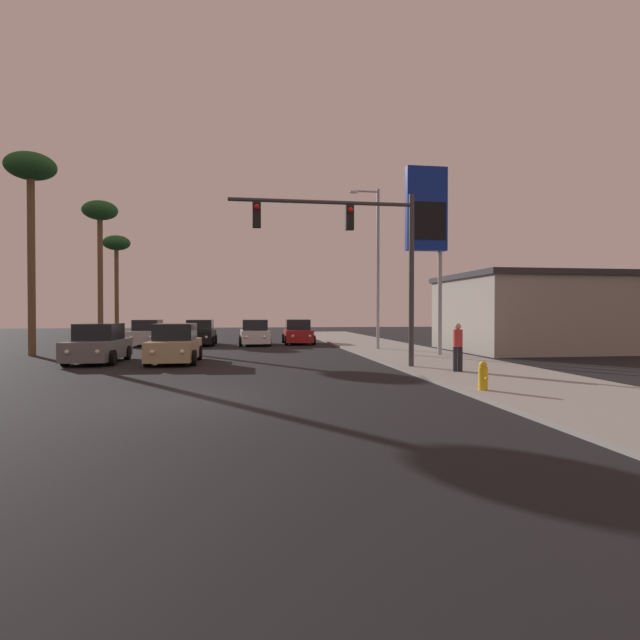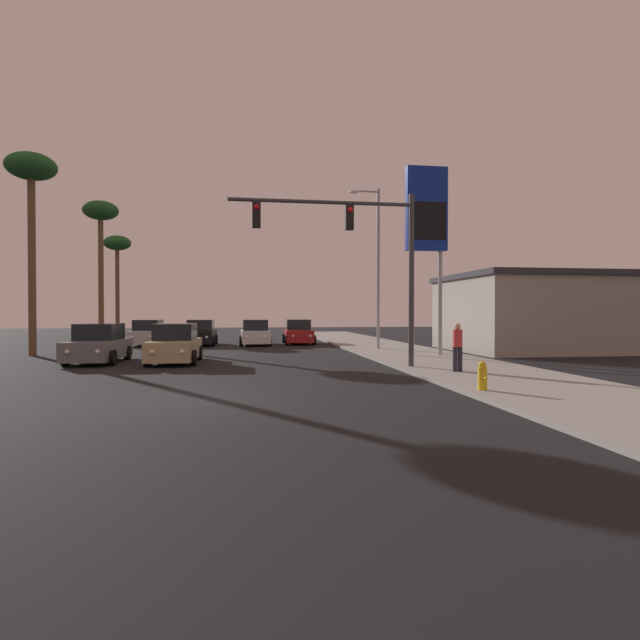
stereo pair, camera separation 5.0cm
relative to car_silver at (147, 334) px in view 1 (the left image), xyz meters
name	(u,v)px [view 1 (the left image)]	position (x,y,z in m)	size (l,w,h in m)	color
ground_plane	(192,399)	(5.05, -21.32, -0.76)	(120.00, 120.00, 0.00)	black
sidewalk_right	(419,357)	(14.55, -11.32, -0.70)	(5.00, 60.00, 0.12)	gray
building_gas_station	(542,313)	(23.05, -7.96, 1.40)	(10.30, 8.30, 4.30)	gray
car_silver	(147,334)	(0.00, 0.00, 0.00)	(2.04, 4.33, 1.68)	#B7B7BC
car_white	(255,334)	(6.98, -0.66, 0.00)	(2.04, 4.34, 1.68)	silver
car_grey	(98,345)	(0.12, -11.49, 0.00)	(2.04, 4.34, 1.68)	slate
car_black	(200,334)	(3.42, -0.34, 0.00)	(2.04, 4.32, 1.68)	black
car_tan	(175,345)	(3.38, -11.99, 0.00)	(2.04, 4.33, 1.68)	tan
car_red	(298,333)	(9.96, 0.09, 0.00)	(2.04, 4.34, 1.68)	maroon
traffic_light_mast	(361,244)	(10.64, -15.91, 3.94)	(6.94, 0.36, 6.50)	#38383D
street_lamp	(376,260)	(13.67, -6.65, 4.36)	(1.74, 0.24, 9.00)	#99999E
gas_station_sign	(426,219)	(14.95, -11.17, 5.86)	(2.00, 0.42, 9.00)	#99999E
fire_hydrant	(483,376)	(12.56, -21.76, -0.27)	(0.24, 0.34, 0.76)	gold
pedestrian_on_sidewalk	(458,345)	(13.64, -17.75, 0.27)	(0.34, 0.32, 1.67)	#23232D
palm_tree_mid	(100,219)	(-3.65, 2.68, 7.90)	(2.40, 2.40, 9.96)	brown
palm_tree_far	(116,249)	(-5.00, 12.68, 7.10)	(2.40, 2.40, 9.05)	brown
palm_tree_near	(31,179)	(-4.18, -7.32, 8.03)	(2.40, 2.40, 10.11)	brown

